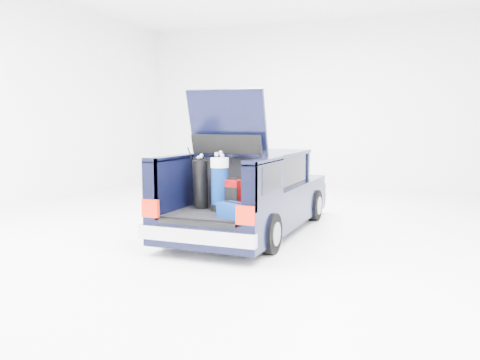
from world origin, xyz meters
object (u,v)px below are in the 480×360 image
at_px(blue_duffel, 234,210).
at_px(red_suitcase, 231,196).
at_px(blue_golf_bag, 220,184).
at_px(car, 252,194).
at_px(black_golf_bag, 200,184).

bearing_deg(blue_duffel, red_suitcase, 140.63).
distance_m(red_suitcase, blue_golf_bag, 0.26).
relative_size(blue_golf_bag, blue_duffel, 1.79).
height_order(car, black_golf_bag, car).
distance_m(car, blue_golf_bag, 1.49).
bearing_deg(blue_golf_bag, red_suitcase, 11.83).
relative_size(car, blue_duffel, 8.94).
bearing_deg(black_golf_bag, car, 66.52).
xyz_separation_m(red_suitcase, blue_golf_bag, (-0.18, -0.02, 0.18)).
height_order(car, blue_golf_bag, car).
distance_m(black_golf_bag, blue_duffel, 1.01).
bearing_deg(black_golf_bag, red_suitcase, -16.31).
height_order(red_suitcase, blue_golf_bag, blue_golf_bag).
relative_size(black_golf_bag, blue_duffel, 1.65).
xyz_separation_m(blue_golf_bag, blue_duffel, (0.42, -0.45, -0.31)).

